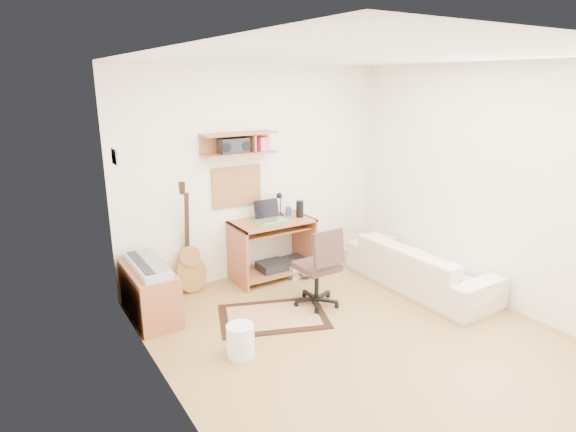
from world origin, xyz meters
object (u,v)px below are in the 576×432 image
cabinet (149,293)px  task_chair (317,266)px  printer (299,265)px  sofa (421,259)px  desk (272,249)px

cabinet → task_chair: bearing=-22.9°
task_chair → printer: task_chair is taller
task_chair → cabinet: size_ratio=1.02×
task_chair → sofa: bearing=-13.2°
task_chair → cabinet: (-1.65, 0.70, -0.18)m
cabinet → desk: bearing=8.1°
desk → cabinet: size_ratio=1.11×
task_chair → sofa: task_chair is taller
task_chair → sofa: 1.35m
desk → sofa: size_ratio=0.53×
cabinet → sofa: size_ratio=0.48×
desk → cabinet: (-1.62, -0.23, -0.10)m
printer → cabinet: bearing=-178.0°
sofa → desk: bearing=48.0°
desk → task_chair: size_ratio=1.09×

